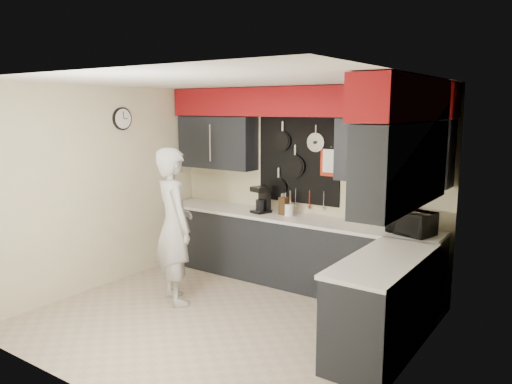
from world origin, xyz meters
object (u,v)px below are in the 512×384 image
Objects in this scene: utensil_crock at (289,210)px; person at (174,226)px; knife_block at (284,206)px; coffee_maker at (262,199)px; microwave at (411,223)px.

person is (-0.78, -1.34, -0.06)m from utensil_crock.
coffee_maker is at bearing -166.72° from knife_block.
person is (-2.42, -1.28, -0.12)m from microwave.
utensil_crock is 0.43× the size of coffee_maker.
microwave reaches higher than utensil_crock.
microwave reaches higher than knife_block.
knife_block is at bearing -89.59° from person.
microwave is 1.72m from knife_block.
utensil_crock is (0.08, -0.01, -0.04)m from knife_block.
microwave is 3.18× the size of utensil_crock.
knife_block is 0.12× the size of person.
utensil_crock is at bearing 0.64° from knife_block.
person reaches higher than microwave.
knife_block is 1.52m from person.
utensil_crock is 0.42m from coffee_maker.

